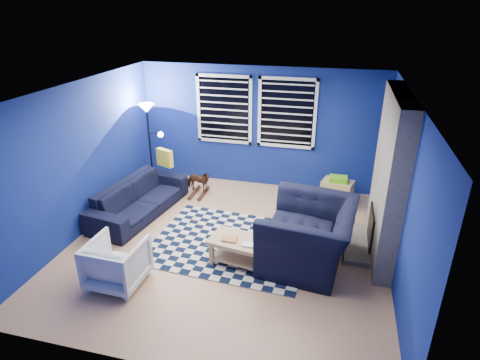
# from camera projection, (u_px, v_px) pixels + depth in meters

# --- Properties ---
(floor) EXTENTS (5.00, 5.00, 0.00)m
(floor) POSITION_uv_depth(u_px,v_px,m) (228.00, 244.00, 6.55)
(floor) COLOR tan
(floor) RESTS_ON ground
(ceiling) EXTENTS (5.00, 5.00, 0.00)m
(ceiling) POSITION_uv_depth(u_px,v_px,m) (225.00, 91.00, 5.54)
(ceiling) COLOR white
(ceiling) RESTS_ON wall_back
(wall_back) EXTENTS (5.00, 0.00, 5.00)m
(wall_back) POSITION_uv_depth(u_px,v_px,m) (260.00, 128.00, 8.26)
(wall_back) COLOR navy
(wall_back) RESTS_ON floor
(wall_left) EXTENTS (0.00, 5.00, 5.00)m
(wall_left) POSITION_uv_depth(u_px,v_px,m) (81.00, 160.00, 6.60)
(wall_left) COLOR navy
(wall_left) RESTS_ON floor
(wall_right) EXTENTS (0.00, 5.00, 5.00)m
(wall_right) POSITION_uv_depth(u_px,v_px,m) (402.00, 192.00, 5.49)
(wall_right) COLOR navy
(wall_right) RESTS_ON floor
(fireplace) EXTENTS (0.65, 2.00, 2.50)m
(fireplace) POSITION_uv_depth(u_px,v_px,m) (388.00, 180.00, 5.98)
(fireplace) COLOR gray
(fireplace) RESTS_ON floor
(window_left) EXTENTS (1.17, 0.06, 1.42)m
(window_left) POSITION_uv_depth(u_px,v_px,m) (224.00, 110.00, 8.25)
(window_left) COLOR black
(window_left) RESTS_ON wall_back
(window_right) EXTENTS (1.17, 0.06, 1.42)m
(window_right) POSITION_uv_depth(u_px,v_px,m) (287.00, 113.00, 7.96)
(window_right) COLOR black
(window_right) RESTS_ON wall_back
(tv) EXTENTS (0.07, 1.00, 0.58)m
(tv) POSITION_uv_depth(u_px,v_px,m) (387.00, 137.00, 7.21)
(tv) COLOR black
(tv) RESTS_ON wall_right
(rug) EXTENTS (2.62, 2.16, 0.02)m
(rug) POSITION_uv_depth(u_px,v_px,m) (231.00, 243.00, 6.57)
(rug) COLOR black
(rug) RESTS_ON floor
(sofa) EXTENTS (2.24, 1.16, 0.62)m
(sofa) POSITION_uv_depth(u_px,v_px,m) (139.00, 198.00, 7.39)
(sofa) COLOR black
(sofa) RESTS_ON floor
(armchair_big) EXTENTS (1.59, 1.43, 0.95)m
(armchair_big) POSITION_uv_depth(u_px,v_px,m) (308.00, 235.00, 5.93)
(armchair_big) COLOR black
(armchair_big) RESTS_ON floor
(armchair_bent) EXTENTS (0.75, 0.77, 0.68)m
(armchair_bent) POSITION_uv_depth(u_px,v_px,m) (117.00, 262.00, 5.53)
(armchair_bent) COLOR gray
(armchair_bent) RESTS_ON floor
(rocking_horse) EXTENTS (0.27, 0.54, 0.45)m
(rocking_horse) POSITION_uv_depth(u_px,v_px,m) (198.00, 181.00, 8.13)
(rocking_horse) COLOR #412315
(rocking_horse) RESTS_ON floor
(coffee_table) EXTENTS (0.97, 0.66, 0.45)m
(coffee_table) POSITION_uv_depth(u_px,v_px,m) (240.00, 246.00, 5.94)
(coffee_table) COLOR tan
(coffee_table) RESTS_ON rug
(cabinet) EXTENTS (0.65, 0.51, 0.57)m
(cabinet) POSITION_uv_depth(u_px,v_px,m) (337.00, 192.00, 7.79)
(cabinet) COLOR tan
(cabinet) RESTS_ON floor
(floor_lamp) EXTENTS (0.49, 0.30, 1.79)m
(floor_lamp) POSITION_uv_depth(u_px,v_px,m) (148.00, 120.00, 8.00)
(floor_lamp) COLOR black
(floor_lamp) RESTS_ON floor
(throw_pillow) EXTENTS (0.38, 0.24, 0.35)m
(throw_pillow) POSITION_uv_depth(u_px,v_px,m) (165.00, 158.00, 7.95)
(throw_pillow) COLOR yellow
(throw_pillow) RESTS_ON sofa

